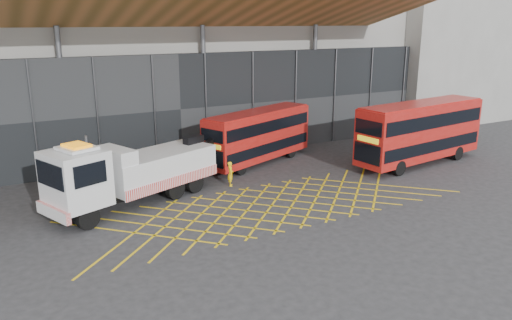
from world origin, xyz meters
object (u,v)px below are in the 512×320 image
bus_second (420,130)px  worker (231,174)px  recovery_truck (130,172)px  bus_towed (258,134)px

bus_second → worker: bus_second is taller
bus_second → worker: 14.79m
recovery_truck → bus_second: bearing=-25.7°
recovery_truck → bus_towed: bearing=0.0°
bus_second → worker: size_ratio=7.13×
recovery_truck → worker: bearing=-18.0°
worker → bus_towed: bearing=-26.2°
bus_towed → bus_second: size_ratio=0.86×
recovery_truck → bus_second: bus_second is taller
bus_towed → worker: bus_towed is taller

